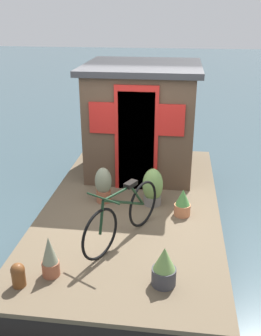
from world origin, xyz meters
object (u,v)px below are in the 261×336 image
(houseboat_cabin, at_px, (142,118))
(potted_plant_rosemary, at_px, (103,185))
(bicycle, at_px, (123,215))
(potted_plant_lavender, at_px, (164,267))
(potted_plant_ivy, at_px, (183,203))
(potted_plant_thyme, at_px, (153,187))
(mooring_bollard, at_px, (18,274))
(potted_plant_mint, at_px, (50,257))

(houseboat_cabin, relative_size, potted_plant_rosemary, 3.52)
(houseboat_cabin, distance_m, bicycle, 2.60)
(houseboat_cabin, distance_m, potted_plant_lavender, 3.49)
(potted_plant_ivy, distance_m, potted_plant_rosemary, 1.30)
(bicycle, relative_size, potted_plant_lavender, 3.01)
(houseboat_cabin, bearing_deg, potted_plant_thyme, -167.27)
(houseboat_cabin, bearing_deg, mooring_bollard, 164.08)
(potted_plant_rosemary, bearing_deg, potted_plant_mint, 172.38)
(potted_plant_rosemary, bearing_deg, potted_plant_thyme, -89.35)
(potted_plant_mint, xyz_separation_m, potted_plant_rosemary, (1.91, -0.26, 0.05))
(houseboat_cabin, relative_size, potted_plant_mint, 3.98)
(potted_plant_thyme, distance_m, mooring_bollard, 2.54)
(potted_plant_rosemary, bearing_deg, houseboat_cabin, -17.85)
(potted_plant_ivy, xyz_separation_m, potted_plant_rosemary, (0.29, 1.27, 0.09))
(houseboat_cabin, xyz_separation_m, mooring_bollard, (-3.59, 1.02, -0.86))
(potted_plant_rosemary, bearing_deg, potted_plant_ivy, -102.77)
(bicycle, bearing_deg, potted_plant_mint, 138.89)
(potted_plant_ivy, relative_size, potted_plant_thyme, 0.70)
(potted_plant_rosemary, xyz_separation_m, potted_plant_thyme, (0.01, -0.79, -0.00))
(potted_plant_mint, xyz_separation_m, potted_plant_thyme, (1.92, -1.05, 0.05))
(potted_plant_rosemary, height_order, potted_plant_thyme, potted_plant_thyme)
(bicycle, bearing_deg, potted_plant_lavender, -144.82)
(potted_plant_lavender, relative_size, potted_plant_rosemary, 0.83)
(potted_plant_lavender, bearing_deg, potted_plant_rosemary, 29.27)
(potted_plant_lavender, height_order, mooring_bollard, potted_plant_lavender)
(houseboat_cabin, distance_m, mooring_bollard, 3.83)
(bicycle, distance_m, potted_plant_mint, 1.13)
(houseboat_cabin, height_order, mooring_bollard, houseboat_cabin)
(potted_plant_mint, bearing_deg, houseboat_cabin, -12.13)
(potted_plant_lavender, bearing_deg, bicycle, 35.18)
(bicycle, xyz_separation_m, potted_plant_ivy, (0.78, -0.79, -0.17))
(potted_plant_mint, bearing_deg, potted_plant_thyme, -28.59)
(potted_plant_lavender, bearing_deg, potted_plant_ivy, -7.09)
(potted_plant_rosemary, distance_m, mooring_bollard, 2.22)
(mooring_bollard, bearing_deg, potted_plant_thyme, -32.10)
(houseboat_cabin, height_order, potted_plant_mint, houseboat_cabin)
(potted_plant_ivy, bearing_deg, potted_plant_rosemary, 77.23)
(bicycle, distance_m, potted_plant_rosemary, 1.18)
(potted_plant_ivy, xyz_separation_m, potted_plant_thyme, (0.30, 0.48, 0.09))
(potted_plant_ivy, distance_m, potted_plant_mint, 2.23)
(houseboat_cabin, relative_size, mooring_bollard, 7.03)
(potted_plant_lavender, relative_size, potted_plant_ivy, 1.14)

